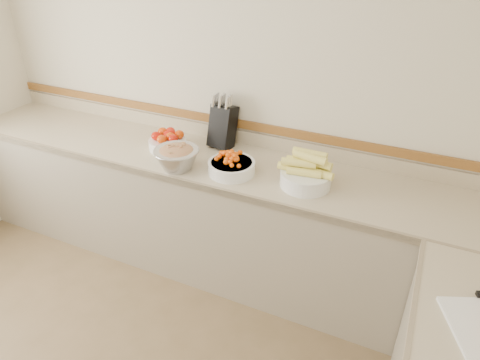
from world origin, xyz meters
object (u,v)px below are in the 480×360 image
at_px(knife_block, 223,125).
at_px(cherry_tomato_bowl, 231,165).
at_px(corn_bowl, 306,174).
at_px(tomato_bowl, 168,141).
at_px(rhubarb_bowl, 177,157).

distance_m(knife_block, cherry_tomato_bowl, 0.42).
bearing_deg(corn_bowl, cherry_tomato_bowl, -174.43).
bearing_deg(knife_block, corn_bowl, -22.38).
distance_m(tomato_bowl, corn_bowl, 1.03).
distance_m(knife_block, tomato_bowl, 0.40).
xyz_separation_m(knife_block, tomato_bowl, (-0.33, -0.21, -0.10)).
bearing_deg(rhubarb_bowl, cherry_tomato_bowl, 15.74).
bearing_deg(knife_block, cherry_tomato_bowl, -55.82).
relative_size(knife_block, cherry_tomato_bowl, 1.29).
bearing_deg(corn_bowl, knife_block, 157.62).
distance_m(knife_block, corn_bowl, 0.76).
bearing_deg(cherry_tomato_bowl, tomato_bowl, 167.15).
bearing_deg(tomato_bowl, rhubarb_bowl, -45.91).
bearing_deg(cherry_tomato_bowl, rhubarb_bowl, -164.26).
distance_m(knife_block, rhubarb_bowl, 0.45).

